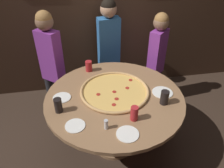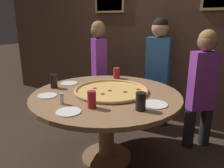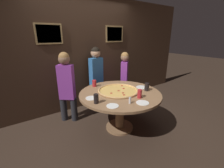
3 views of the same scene
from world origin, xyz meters
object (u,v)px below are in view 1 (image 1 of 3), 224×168
object	(u,v)px
white_plate_near_front	(75,126)
diner_side_left	(157,55)
drink_cup_by_shaker	(134,113)
white_plate_right_side	(128,134)
dining_table	(114,106)
white_plate_beside_cup	(62,98)
diner_side_right	(51,58)
giant_pizza	(115,91)
drink_cup_far_right	(89,66)
drink_cup_near_left	(164,97)
diner_far_right	(109,44)
white_plate_left_side	(162,92)
drink_cup_beside_pizza	(58,105)
condiment_shaker	(106,124)

from	to	relation	value
white_plate_near_front	diner_side_left	world-z (taller)	diner_side_left
drink_cup_by_shaker	white_plate_right_side	xyz separation A→B (m)	(-0.10, -0.17, -0.07)
dining_table	white_plate_beside_cup	xyz separation A→B (m)	(-0.55, 0.06, 0.15)
white_plate_beside_cup	diner_side_right	bearing A→B (deg)	100.43
giant_pizza	drink_cup_far_right	distance (m)	0.54
drink_cup_far_right	white_plate_right_side	world-z (taller)	drink_cup_far_right
drink_cup_near_left	diner_far_right	distance (m)	1.33
drink_cup_far_right	diner_far_right	size ratio (longest dim) A/B	0.09
giant_pizza	drink_cup_near_left	world-z (taller)	drink_cup_near_left
drink_cup_by_shaker	white_plate_left_side	world-z (taller)	drink_cup_by_shaker
diner_far_right	white_plate_near_front	bearing A→B (deg)	63.47
dining_table	diner_side_right	world-z (taller)	diner_side_right
white_plate_beside_cup	drink_cup_beside_pizza	bearing A→B (deg)	-96.07
drink_cup_far_right	diner_side_right	world-z (taller)	diner_side_right
drink_cup_near_left	white_plate_left_side	distance (m)	0.19
white_plate_left_side	drink_cup_far_right	bearing A→B (deg)	141.27
drink_cup_near_left	white_plate_right_side	distance (m)	0.57
condiment_shaker	white_plate_near_front	bearing A→B (deg)	164.36
drink_cup_far_right	drink_cup_beside_pizza	distance (m)	0.79
giant_pizza	drink_cup_by_shaker	xyz separation A→B (m)	(0.10, -0.45, 0.06)
drink_cup_near_left	diner_side_right	bearing A→B (deg)	138.01
giant_pizza	drink_cup_far_right	size ratio (longest dim) A/B	5.70
dining_table	giant_pizza	distance (m)	0.17
condiment_shaker	giant_pizza	bearing A→B (deg)	71.67
drink_cup_far_right	drink_cup_by_shaker	xyz separation A→B (m)	(0.33, -0.94, 0.01)
drink_cup_far_right	condiment_shaker	distance (m)	1.01
white_plate_left_side	diner_side_left	size ratio (longest dim) A/B	0.16
dining_table	diner_far_right	world-z (taller)	diner_far_right
giant_pizza	diner_side_left	xyz separation A→B (m)	(0.73, 0.72, 0.01)
drink_cup_far_right	drink_cup_by_shaker	size ratio (longest dim) A/B	0.91
drink_cup_by_shaker	white_plate_left_side	size ratio (longest dim) A/B	0.65
drink_cup_near_left	diner_side_left	bearing A→B (deg)	74.25
diner_side_right	diner_far_right	bearing A→B (deg)	-123.97
diner_side_left	diner_side_right	bearing A→B (deg)	-45.44
dining_table	condiment_shaker	size ratio (longest dim) A/B	15.11
drink_cup_beside_pizza	white_plate_beside_cup	world-z (taller)	drink_cup_beside_pizza
giant_pizza	condiment_shaker	bearing A→B (deg)	-108.33
giant_pizza	white_plate_near_front	xyz separation A→B (m)	(-0.44, -0.44, -0.01)
white_plate_beside_cup	condiment_shaker	size ratio (longest dim) A/B	1.94
white_plate_beside_cup	diner_far_right	size ratio (longest dim) A/B	0.13
white_plate_near_front	white_plate_left_side	bearing A→B (deg)	19.64
white_plate_near_front	giant_pizza	bearing A→B (deg)	45.16
diner_side_left	diner_side_right	xyz separation A→B (m)	(-1.44, 0.05, 0.05)
drink_cup_by_shaker	white_plate_beside_cup	xyz separation A→B (m)	(-0.66, 0.44, -0.07)
diner_far_right	drink_cup_near_left	bearing A→B (deg)	99.24
drink_cup_by_shaker	diner_far_right	xyz separation A→B (m)	(0.00, 1.46, 0.02)
drink_cup_near_left	diner_far_right	world-z (taller)	diner_far_right
white_plate_beside_cup	drink_cup_near_left	bearing A→B (deg)	-14.55
white_plate_left_side	white_plate_right_side	distance (m)	0.72
drink_cup_far_right	diner_far_right	xyz separation A→B (m)	(0.34, 0.52, 0.03)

